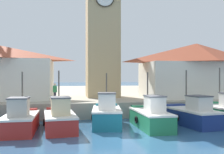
{
  "coord_description": "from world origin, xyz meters",
  "views": [
    {
      "loc": [
        -4.31,
        -15.02,
        3.54
      ],
      "look_at": [
        -0.27,
        8.4,
        3.5
      ],
      "focal_mm": 42.0,
      "sensor_mm": 36.0,
      "label": 1
    }
  ],
  "objects_px": {
    "fishing_boat_mid_right": "(151,117)",
    "fishing_boat_right_inner": "(192,115)",
    "fishing_boat_mid_left": "(60,118)",
    "dock_worker_near_tower": "(55,92)",
    "fishing_boat_center": "(107,115)",
    "clock_tower": "(102,23)",
    "fishing_boat_left_inner": "(21,120)",
    "warehouse_right": "(197,70)"
  },
  "relations": [
    {
      "from": "fishing_boat_mid_right",
      "to": "fishing_boat_right_inner",
      "type": "bearing_deg",
      "value": 10.05
    },
    {
      "from": "fishing_boat_mid_left",
      "to": "dock_worker_near_tower",
      "type": "relative_size",
      "value": 3.23
    },
    {
      "from": "fishing_boat_center",
      "to": "clock_tower",
      "type": "bearing_deg",
      "value": 84.08
    },
    {
      "from": "fishing_boat_mid_left",
      "to": "dock_worker_near_tower",
      "type": "xyz_separation_m",
      "value": [
        -0.52,
        4.98,
        1.46
      ]
    },
    {
      "from": "fishing_boat_left_inner",
      "to": "fishing_boat_mid_right",
      "type": "xyz_separation_m",
      "value": [
        8.58,
        -0.22,
        0.02
      ]
    },
    {
      "from": "fishing_boat_left_inner",
      "to": "fishing_boat_right_inner",
      "type": "xyz_separation_m",
      "value": [
        11.91,
        0.37,
        0.0
      ]
    },
    {
      "from": "fishing_boat_left_inner",
      "to": "fishing_boat_right_inner",
      "type": "relative_size",
      "value": 0.9
    },
    {
      "from": "fishing_boat_center",
      "to": "fishing_boat_right_inner",
      "type": "xyz_separation_m",
      "value": [
        6.22,
        -0.55,
        -0.07
      ]
    },
    {
      "from": "fishing_boat_mid_right",
      "to": "fishing_boat_center",
      "type": "bearing_deg",
      "value": 158.56
    },
    {
      "from": "fishing_boat_mid_left",
      "to": "fishing_boat_mid_right",
      "type": "distance_m",
      "value": 6.18
    },
    {
      "from": "fishing_boat_mid_right",
      "to": "clock_tower",
      "type": "distance_m",
      "value": 13.87
    },
    {
      "from": "fishing_boat_left_inner",
      "to": "warehouse_right",
      "type": "height_order",
      "value": "warehouse_right"
    },
    {
      "from": "fishing_boat_mid_left",
      "to": "fishing_boat_center",
      "type": "distance_m",
      "value": 3.32
    },
    {
      "from": "warehouse_right",
      "to": "fishing_boat_right_inner",
      "type": "bearing_deg",
      "value": -119.73
    },
    {
      "from": "fishing_boat_center",
      "to": "clock_tower",
      "type": "distance_m",
      "value": 12.87
    },
    {
      "from": "fishing_boat_right_inner",
      "to": "warehouse_right",
      "type": "xyz_separation_m",
      "value": [
        4.59,
        8.05,
        3.52
      ]
    },
    {
      "from": "fishing_boat_left_inner",
      "to": "dock_worker_near_tower",
      "type": "bearing_deg",
      "value": 70.18
    },
    {
      "from": "fishing_boat_mid_right",
      "to": "fishing_boat_mid_left",
      "type": "bearing_deg",
      "value": 175.02
    },
    {
      "from": "fishing_boat_left_inner",
      "to": "fishing_boat_mid_left",
      "type": "xyz_separation_m",
      "value": [
        2.43,
        0.31,
        -0.01
      ]
    },
    {
      "from": "fishing_boat_center",
      "to": "dock_worker_near_tower",
      "type": "bearing_deg",
      "value": 130.79
    },
    {
      "from": "clock_tower",
      "to": "warehouse_right",
      "type": "distance_m",
      "value": 11.25
    },
    {
      "from": "fishing_boat_mid_left",
      "to": "warehouse_right",
      "type": "bearing_deg",
      "value": 29.92
    },
    {
      "from": "fishing_boat_mid_right",
      "to": "dock_worker_near_tower",
      "type": "relative_size",
      "value": 3.1
    },
    {
      "from": "fishing_boat_center",
      "to": "warehouse_right",
      "type": "bearing_deg",
      "value": 34.76
    },
    {
      "from": "fishing_boat_center",
      "to": "dock_worker_near_tower",
      "type": "xyz_separation_m",
      "value": [
        -3.78,
        4.39,
        1.37
      ]
    },
    {
      "from": "fishing_boat_center",
      "to": "warehouse_right",
      "type": "height_order",
      "value": "warehouse_right"
    },
    {
      "from": "fishing_boat_mid_right",
      "to": "dock_worker_near_tower",
      "type": "xyz_separation_m",
      "value": [
        -6.67,
        5.52,
        1.42
      ]
    },
    {
      "from": "fishing_boat_center",
      "to": "fishing_boat_right_inner",
      "type": "distance_m",
      "value": 6.24
    },
    {
      "from": "fishing_boat_mid_left",
      "to": "fishing_boat_right_inner",
      "type": "bearing_deg",
      "value": 0.32
    },
    {
      "from": "fishing_boat_center",
      "to": "fishing_boat_mid_left",
      "type": "bearing_deg",
      "value": -169.6
    },
    {
      "from": "fishing_boat_mid_right",
      "to": "fishing_boat_right_inner",
      "type": "relative_size",
      "value": 0.95
    },
    {
      "from": "fishing_boat_mid_left",
      "to": "dock_worker_near_tower",
      "type": "bearing_deg",
      "value": 95.95
    },
    {
      "from": "fishing_boat_right_inner",
      "to": "dock_worker_near_tower",
      "type": "bearing_deg",
      "value": 153.75
    },
    {
      "from": "fishing_boat_mid_left",
      "to": "fishing_boat_mid_right",
      "type": "bearing_deg",
      "value": -4.98
    },
    {
      "from": "warehouse_right",
      "to": "dock_worker_near_tower",
      "type": "relative_size",
      "value": 7.14
    },
    {
      "from": "fishing_boat_mid_left",
      "to": "fishing_boat_center",
      "type": "xyz_separation_m",
      "value": [
        3.26,
        0.6,
        0.08
      ]
    },
    {
      "from": "clock_tower",
      "to": "fishing_boat_center",
      "type": "bearing_deg",
      "value": -95.92
    },
    {
      "from": "fishing_boat_left_inner",
      "to": "warehouse_right",
      "type": "relative_size",
      "value": 0.41
    },
    {
      "from": "fishing_boat_mid_left",
      "to": "clock_tower",
      "type": "relative_size",
      "value": 0.31
    },
    {
      "from": "fishing_boat_center",
      "to": "dock_worker_near_tower",
      "type": "distance_m",
      "value": 5.95
    },
    {
      "from": "fishing_boat_mid_left",
      "to": "warehouse_right",
      "type": "distance_m",
      "value": 16.62
    },
    {
      "from": "fishing_boat_left_inner",
      "to": "dock_worker_near_tower",
      "type": "relative_size",
      "value": 2.93
    }
  ]
}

